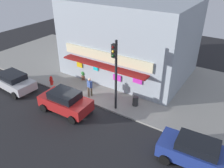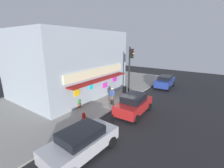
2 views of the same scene
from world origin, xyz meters
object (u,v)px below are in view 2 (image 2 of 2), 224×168
trash_can (124,89)px  parked_car_blue (165,81)px  pedestrian (112,95)px  traffic_light (130,66)px  fire_hydrant (84,118)px  parked_car_silver (81,141)px  parked_car_red (134,104)px  potted_plant_by_doorway (78,103)px

trash_can → parked_car_blue: bearing=-30.2°
pedestrian → parked_car_blue: size_ratio=0.40×
traffic_light → fire_hydrant: size_ratio=6.38×
traffic_light → parked_car_silver: 9.99m
traffic_light → parked_car_red: 4.65m
trash_can → parked_car_red: parked_car_red is taller
trash_can → parked_car_blue: parked_car_blue is taller
trash_can → parked_car_blue: size_ratio=0.18×
trash_can → parked_car_silver: 10.98m
traffic_light → trash_can: size_ratio=7.00×
parked_car_blue → parked_car_silver: parked_car_blue is taller
traffic_light → parked_car_silver: size_ratio=1.24×
parked_car_red → parked_car_blue: bearing=1.3°
traffic_light → parked_car_blue: bearing=-16.2°
fire_hydrant → parked_car_red: bearing=-29.7°
parked_car_red → parked_car_silver: (-6.23, -0.03, -0.07)m
traffic_light → parked_car_silver: bearing=-167.0°
pedestrian → parked_car_silver: size_ratio=0.38×
fire_hydrant → parked_car_red: size_ratio=0.21×
parked_car_red → parked_car_silver: size_ratio=0.92×
parked_car_red → parked_car_silver: bearing=-179.7°
trash_can → traffic_light: bearing=-130.4°
potted_plant_by_doorway → parked_car_red: parked_car_red is taller
parked_car_red → parked_car_silver: parked_car_red is taller
pedestrian → potted_plant_by_doorway: size_ratio=1.90×
traffic_light → trash_can: traffic_light is taller
traffic_light → trash_can: (1.09, 1.28, -3.10)m
trash_can → parked_car_red: 5.41m
fire_hydrant → pedestrian: (4.20, 0.36, 0.51)m
fire_hydrant → parked_car_blue: 13.66m
traffic_light → parked_car_silver: (-9.34, -2.16, -2.81)m
pedestrian → parked_car_silver: pedestrian is taller
traffic_light → pedestrian: traffic_light is taller
traffic_light → potted_plant_by_doorway: traffic_light is taller
parked_car_red → parked_car_blue: 9.68m
fire_hydrant → trash_can: 8.12m
fire_hydrant → parked_car_silver: bearing=-137.1°
traffic_light → fire_hydrant: 7.60m
parked_car_red → fire_hydrant: bearing=150.3°
pedestrian → potted_plant_by_doorway: bearing=138.4°
potted_plant_by_doorway → parked_car_silver: 6.32m
trash_can → parked_car_silver: size_ratio=0.18×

